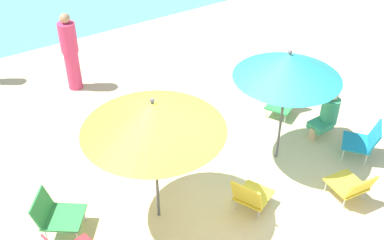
# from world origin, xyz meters

# --- Properties ---
(ground_plane) EXTENTS (40.00, 40.00, 0.00)m
(ground_plane) POSITION_xyz_m (0.00, 0.00, 0.00)
(ground_plane) COLOR beige
(umbrella_teal) EXTENTS (1.60, 1.60, 1.95)m
(umbrella_teal) POSITION_xyz_m (1.32, 0.70, 1.70)
(umbrella_teal) COLOR #4C4C51
(umbrella_teal) RESTS_ON ground_plane
(umbrella_yellow) EXTENTS (1.83, 1.83, 1.97)m
(umbrella_yellow) POSITION_xyz_m (-0.95, 0.64, 1.72)
(umbrella_yellow) COLOR #4C4C51
(umbrella_yellow) RESTS_ON ground_plane
(beach_chair_a) EXTENTS (0.72, 0.66, 0.62)m
(beach_chair_a) POSITION_xyz_m (2.28, 1.63, 0.30)
(beach_chair_a) COLOR #33934C
(beach_chair_a) RESTS_ON ground_plane
(beach_chair_b) EXTENTS (0.78, 0.76, 0.61)m
(beach_chair_b) POSITION_xyz_m (-2.24, 1.13, 0.33)
(beach_chair_b) COLOR #33934C
(beach_chair_b) RESTS_ON ground_plane
(beach_chair_c) EXTENTS (0.73, 0.74, 0.64)m
(beach_chair_c) POSITION_xyz_m (2.48, -0.06, 0.34)
(beach_chair_c) COLOR teal
(beach_chair_c) RESTS_ON ground_plane
(beach_chair_d) EXTENTS (0.53, 0.63, 0.55)m
(beach_chair_d) POSITION_xyz_m (1.55, -0.63, 0.29)
(beach_chair_d) COLOR gold
(beach_chair_d) RESTS_ON ground_plane
(beach_chair_f) EXTENTS (0.70, 0.64, 0.63)m
(beach_chair_f) POSITION_xyz_m (0.18, -0.01, 0.31)
(beach_chair_f) COLOR gold
(beach_chair_f) RESTS_ON ground_plane
(person_a) EXTENTS (0.33, 0.33, 1.59)m
(person_a) POSITION_xyz_m (-0.62, 4.58, 0.79)
(person_a) COLOR #DB3866
(person_a) RESTS_ON ground_plane
(person_b) EXTENTS (0.55, 0.31, 0.89)m
(person_b) POSITION_xyz_m (2.44, 0.72, 0.44)
(person_b) COLOR #389970
(person_b) RESTS_ON ground_plane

